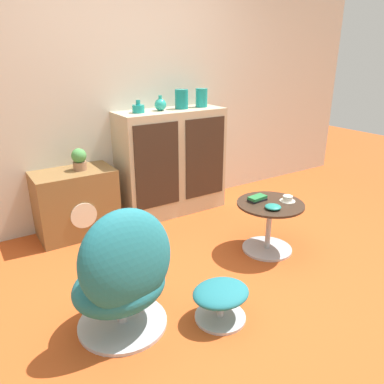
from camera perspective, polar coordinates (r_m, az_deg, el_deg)
ground_plane at (r=2.87m, az=4.80°, el=-14.10°), size 12.00×12.00×0.00m
wall_back at (r=3.84m, az=-10.69°, el=15.35°), size 6.40×0.06×2.60m
sideboard at (r=3.94m, az=-3.14°, el=4.57°), size 1.12×0.43×1.09m
tv_console at (r=3.65m, az=-17.25°, el=-1.60°), size 0.72×0.43×0.62m
egg_chair at (r=2.30m, az=-10.41°, el=-12.32°), size 0.66×0.62×0.84m
ottoman at (r=2.49m, az=4.41°, el=-15.69°), size 0.38×0.33×0.24m
coffee_table at (r=3.27m, az=11.65°, el=-4.54°), size 0.56×0.56×0.44m
vase_leftmost at (r=3.66m, az=-8.18°, el=12.51°), size 0.12×0.12×0.12m
vase_inner_left at (r=3.77m, az=-4.84°, el=13.14°), size 0.12×0.12×0.15m
vase_inner_right at (r=3.88m, az=-1.61°, el=13.97°), size 0.13×0.13×0.19m
vase_rightmost at (r=4.01m, az=1.46°, el=14.17°), size 0.12×0.12×0.19m
potted_plant at (r=3.54m, az=-16.82°, el=4.85°), size 0.13×0.13×0.20m
teacup at (r=3.26m, az=14.36°, el=-1.06°), size 0.13×0.13×0.05m
book_stack at (r=3.22m, az=9.93°, el=-0.97°), size 0.17×0.10×0.04m
bowl at (r=3.08m, az=12.23°, el=-2.23°), size 0.13×0.13×0.04m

